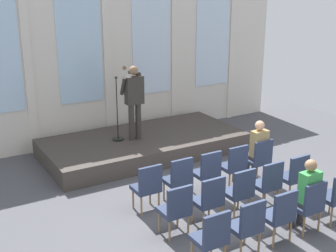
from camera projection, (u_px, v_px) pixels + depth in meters
ground_plane at (240, 218)px, 8.20m from camera, size 13.60×13.60×0.00m
rear_partition at (118, 67)px, 11.92m from camera, size 10.05×0.14×3.74m
stage_platform at (144, 145)px, 11.22m from camera, size 4.85×2.33×0.43m
speaker at (134, 97)px, 10.67m from camera, size 0.51×0.69×1.78m
mic_stand at (118, 126)px, 10.82m from camera, size 0.28×0.28×1.55m
chair_r0_c0 at (148, 185)px, 8.26m from camera, size 0.46×0.44×0.94m
chair_r0_c1 at (179, 177)px, 8.58m from camera, size 0.46×0.44×0.94m
chair_r0_c2 at (207, 170)px, 8.90m from camera, size 0.46×0.44×0.94m
chair_r0_c3 at (234, 164)px, 9.22m from camera, size 0.46×0.44×0.94m
chair_r0_c4 at (259, 158)px, 9.54m from camera, size 0.46×0.44×0.94m
audience_r0_c4 at (257, 147)px, 9.55m from camera, size 0.36×0.39×1.33m
chair_r1_c0 at (176, 208)px, 7.44m from camera, size 0.46×0.44×0.94m
chair_r1_c1 at (209, 198)px, 7.76m from camera, size 0.46×0.44×0.94m
chair_r1_c2 at (240, 190)px, 8.08m from camera, size 0.46×0.44×0.94m
chair_r1_c3 at (268, 182)px, 8.40m from camera, size 0.46×0.44×0.94m
chair_r1_c4 at (294, 174)px, 8.72m from camera, size 0.46×0.44×0.94m
chair_r2_c0 at (212, 236)px, 6.62m from camera, size 0.46×0.44×0.94m
chair_r2_c1 at (247, 224)px, 6.94m from camera, size 0.46×0.44×0.94m
chair_r2_c2 at (280, 213)px, 7.26m from camera, size 0.46×0.44×0.94m
chair_r2_c3 at (309, 203)px, 7.58m from camera, size 0.46×0.44×0.94m
audience_r2_c3 at (307, 191)px, 7.59m from camera, size 0.36×0.39×1.30m
chair_r2_c4 at (336, 194)px, 7.90m from camera, size 0.46×0.44×0.94m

